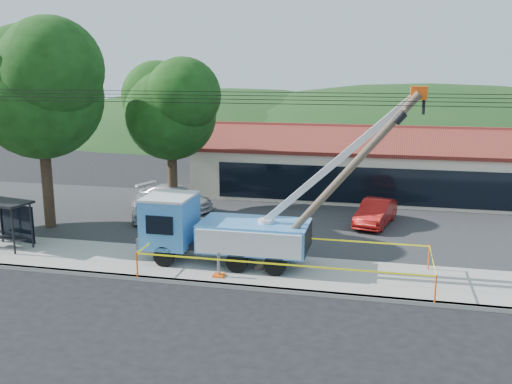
{
  "coord_description": "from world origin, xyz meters",
  "views": [
    {
      "loc": [
        5.08,
        -17.94,
        8.4
      ],
      "look_at": [
        -0.15,
        5.0,
        3.2
      ],
      "focal_mm": 40.0,
      "sensor_mm": 36.0,
      "label": 1
    }
  ],
  "objects_px": {
    "bus_shelter": "(8,213)",
    "leaning_pole": "(341,178)",
    "car_silver": "(147,220)",
    "car_red": "(375,227)",
    "car_white": "(176,211)",
    "utility_truck": "(222,228)"
  },
  "relations": [
    {
      "from": "bus_shelter",
      "to": "car_red",
      "type": "relative_size",
      "value": 0.62
    },
    {
      "from": "car_silver",
      "to": "car_white",
      "type": "distance_m",
      "value": 2.48
    },
    {
      "from": "bus_shelter",
      "to": "car_white",
      "type": "height_order",
      "value": "bus_shelter"
    },
    {
      "from": "car_silver",
      "to": "car_red",
      "type": "relative_size",
      "value": 0.99
    },
    {
      "from": "leaning_pole",
      "to": "car_silver",
      "type": "xyz_separation_m",
      "value": [
        -11.18,
        6.72,
        -4.16
      ]
    },
    {
      "from": "leaning_pole",
      "to": "car_red",
      "type": "xyz_separation_m",
      "value": [
        1.28,
        8.18,
        -4.16
      ]
    },
    {
      "from": "car_silver",
      "to": "car_white",
      "type": "relative_size",
      "value": 0.84
    },
    {
      "from": "leaning_pole",
      "to": "bus_shelter",
      "type": "distance_m",
      "value": 15.38
    },
    {
      "from": "utility_truck",
      "to": "car_silver",
      "type": "xyz_separation_m",
      "value": [
        -6.17,
        6.2,
        -1.66
      ]
    },
    {
      "from": "car_white",
      "to": "car_silver",
      "type": "bearing_deg",
      "value": 179.47
    },
    {
      "from": "car_silver",
      "to": "car_red",
      "type": "bearing_deg",
      "value": -17.75
    },
    {
      "from": "car_white",
      "to": "utility_truck",
      "type": "bearing_deg",
      "value": -129.33
    },
    {
      "from": "leaning_pole",
      "to": "car_red",
      "type": "distance_m",
      "value": 9.27
    },
    {
      "from": "car_silver",
      "to": "utility_truck",
      "type": "bearing_deg",
      "value": -69.61
    },
    {
      "from": "utility_truck",
      "to": "bus_shelter",
      "type": "relative_size",
      "value": 4.48
    },
    {
      "from": "utility_truck",
      "to": "car_silver",
      "type": "distance_m",
      "value": 8.9
    },
    {
      "from": "car_red",
      "to": "car_white",
      "type": "relative_size",
      "value": 0.85
    },
    {
      "from": "bus_shelter",
      "to": "car_silver",
      "type": "height_order",
      "value": "bus_shelter"
    },
    {
      "from": "utility_truck",
      "to": "car_white",
      "type": "relative_size",
      "value": 2.38
    },
    {
      "from": "bus_shelter",
      "to": "leaning_pole",
      "type": "bearing_deg",
      "value": 10.85
    },
    {
      "from": "car_silver",
      "to": "car_white",
      "type": "xyz_separation_m",
      "value": [
        0.81,
        2.34,
        0.0
      ]
    },
    {
      "from": "utility_truck",
      "to": "car_red",
      "type": "bearing_deg",
      "value": 50.61
    }
  ]
}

